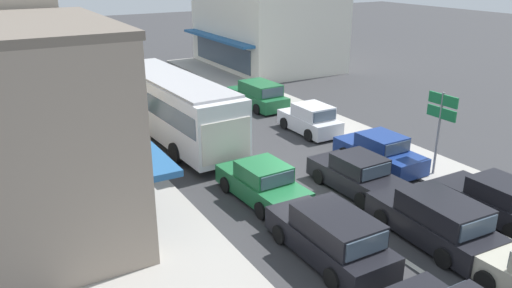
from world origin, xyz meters
TOP-DOWN VIEW (x-y plane):
  - ground_plane at (0.00, 0.00)m, footprint 140.00×140.00m
  - lane_centre_line at (0.00, 4.00)m, footprint 0.20×28.00m
  - sidewalk_left at (-6.80, 6.00)m, footprint 5.20×44.00m
  - kerb_right at (6.20, 6.00)m, footprint 2.80×44.00m
  - building_right_far at (11.48, 21.97)m, footprint 9.37×11.80m
  - city_bus at (-2.07, 8.37)m, footprint 3.10×10.96m
  - wagon_adjacent_lane_lead at (-1.87, -4.05)m, footprint 1.95×4.50m
  - wagon_adjacent_lane_trail at (1.63, -4.93)m, footprint 2.08×4.57m
  - sedan_behind_bus_mid at (1.94, -0.82)m, footprint 1.97×4.24m
  - sedan_behind_bus_near at (-1.64, 0.37)m, footprint 2.03×4.27m
  - parked_sedan_kerb_front at (4.65, -4.97)m, footprint 1.90×4.20m
  - parked_sedan_kerb_second at (4.43, 0.61)m, footprint 1.94×4.22m
  - parked_hatchback_kerb_third at (4.47, 5.80)m, footprint 1.83×3.71m
  - parked_wagon_kerb_rear at (4.56, 11.34)m, footprint 2.07×4.57m
  - traffic_light_downstreet at (-4.29, 16.87)m, footprint 0.33×0.24m
  - directional_road_sign at (5.68, -1.33)m, footprint 0.10×1.40m
  - pedestrian_with_handbag_near at (-4.58, 10.45)m, footprint 0.65×0.32m

SIDE VIEW (x-z plane):
  - ground_plane at x=0.00m, z-range 0.00..0.00m
  - lane_centre_line at x=0.00m, z-range 0.00..0.01m
  - kerb_right at x=6.20m, z-range 0.00..0.12m
  - sidewalk_left at x=-6.80m, z-range 0.00..0.14m
  - sedan_behind_bus_mid at x=1.94m, z-range -0.07..1.40m
  - sedan_behind_bus_near at x=-1.64m, z-range -0.07..1.40m
  - parked_sedan_kerb_front at x=4.65m, z-range -0.07..1.40m
  - parked_sedan_kerb_second at x=4.43m, z-range -0.07..1.40m
  - parked_hatchback_kerb_third at x=4.47m, z-range -0.06..1.48m
  - wagon_adjacent_lane_lead at x=-1.87m, z-range -0.04..1.53m
  - wagon_adjacent_lane_trail at x=1.63m, z-range -0.04..1.53m
  - parked_wagon_kerb_rear at x=4.56m, z-range -0.04..1.53m
  - pedestrian_with_handbag_near at x=-4.58m, z-range 0.25..1.88m
  - city_bus at x=-2.07m, z-range 0.27..3.49m
  - directional_road_sign at x=5.68m, z-range 0.90..4.50m
  - traffic_light_downstreet at x=-4.29m, z-range 0.75..4.95m
  - building_right_far at x=11.48m, z-range -0.01..9.77m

